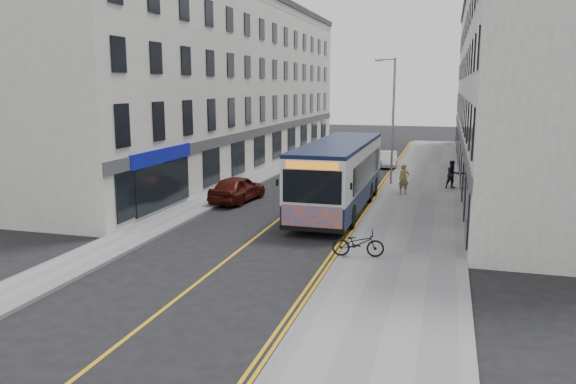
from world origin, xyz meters
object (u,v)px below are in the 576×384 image
Objects in this scene: pedestrian_far at (452,175)px; car_white at (388,159)px; pedestrian_near at (404,179)px; bicycle at (358,243)px; streetlamp at (392,117)px; car_maroon at (237,188)px; city_bus at (339,173)px.

pedestrian_far is 10.27m from car_white.
car_white is (-4.80, 9.07, -0.36)m from pedestrian_far.
bicycle is at bearing -116.39° from pedestrian_near.
car_maroon is (-7.57, -7.40, -3.65)m from streetlamp.
city_bus is 7.13× the size of pedestrian_far.
bicycle is at bearing -94.22° from car_white.
bicycle is at bearing -74.50° from city_bus.
streetlamp is at bearing 77.18° from city_bus.
pedestrian_near is 11.86m from car_white.
pedestrian_far is 0.46× the size of car_white.
streetlamp is 4.78m from pedestrian_near.
streetlamp is 11.20m from car_maroon.
pedestrian_far is (5.63, 7.35, -0.96)m from city_bus.
city_bus is 5.91m from car_maroon.
car_white is at bearing 96.50° from streetlamp.
pedestrian_near reaches higher than pedestrian_far.
pedestrian_near is at bearing -147.54° from car_maroon.
pedestrian_near is at bearing -70.56° from streetlamp.
car_maroon is at bearing -174.92° from pedestrian_far.
streetlamp is at bearing -129.21° from car_maroon.
city_bus is 5.65m from pedestrian_near.
car_white reaches higher than bicycle.
pedestrian_far is at bearing 52.54° from city_bus.
streetlamp is 16.51m from bicycle.
bicycle is at bearing 139.27° from car_maroon.
car_maroon is at bearing -135.63° from streetlamp.
car_maroon reaches higher than bicycle.
pedestrian_near is at bearing -87.43° from car_white.
streetlamp is 9.36m from car_white.
bicycle is 15.87m from pedestrian_far.
pedestrian_far is at bearing -142.60° from car_maroon.
car_white is at bearing 87.11° from city_bus.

